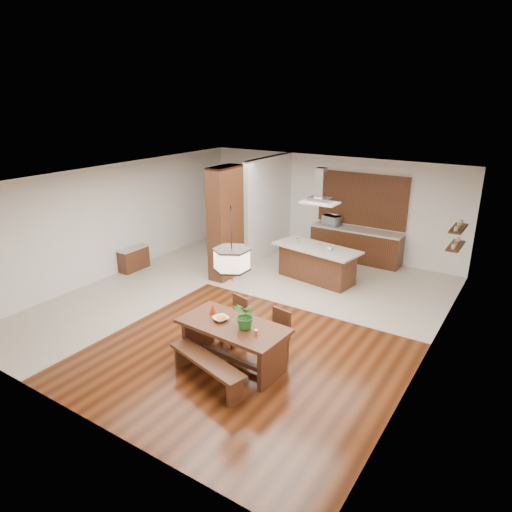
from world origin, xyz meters
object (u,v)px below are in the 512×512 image
Objects in this scene: fruit_bowl at (221,319)px; kitchen_island at (317,263)px; foliage_plant at (246,315)px; dining_chair_right at (275,336)px; island_cup at (330,249)px; dining_chair_left at (233,321)px; hallway_console at (134,259)px; dining_table at (233,335)px; pendant_lantern at (232,245)px; dining_bench at (207,371)px; range_hood at (320,186)px; microwave at (332,220)px.

kitchen_island is (-0.22, 4.37, -0.37)m from fruit_bowl.
dining_chair_right is at bearing 67.10° from foliage_plant.
dining_chair_left is at bearing -95.41° from island_cup.
fruit_bowl reaches higher than hallway_console.
fruit_bowl reaches higher than dining_table.
dining_chair_right is at bearing -17.70° from hallway_console.
fruit_bowl is (-0.27, 0.00, -1.41)m from pendant_lantern.
kitchen_island is (4.52, 2.04, 0.15)m from hallway_console.
dining_chair_left is at bearing -20.54° from hallway_console.
dining_chair_right is (0.96, -0.05, -0.00)m from dining_chair_left.
foliage_plant is (0.72, -0.62, 0.58)m from dining_chair_left.
pendant_lantern reaches higher than dining_chair_right.
foliage_plant reaches higher than dining_bench.
dining_chair_left is 1.11m from foliage_plant.
hallway_console is 3.26× the size of fruit_bowl.
hallway_console is at bearing 155.11° from dining_table.
dining_chair_left reaches higher than dining_chair_right.
dining_bench is 5.55m from range_hood.
fruit_bowl reaches higher than dining_bench.
island_cup is (0.34, 3.64, 0.49)m from dining_chair_left.
range_hood is (-0.49, 4.37, 1.87)m from dining_table.
fruit_bowl is at bearing -58.68° from dining_chair_left.
dining_chair_left is 4.25m from range_hood.
kitchen_island is 0.64m from island_cup.
island_cup is 0.25× the size of microwave.
dining_table is 2.20× the size of range_hood.
microwave is (-0.49, 1.96, -1.38)m from range_hood.
pendant_lantern reaches higher than hallway_console.
hallway_console reaches higher than dining_bench.
hallway_console is at bearing -120.55° from microwave.
kitchen_island is at bearing 164.03° from island_cup.
dining_chair_left is 1.01× the size of dining_chair_right.
pendant_lantern is 1.23m from foliage_plant.
fruit_bowl is 4.39m from kitchen_island.
dining_table is at bearing 90.00° from pendant_lantern.
dining_chair_left is at bearing -80.29° from kitchen_island.
kitchen_island is 2.00m from range_hood.
microwave is (-0.49, 1.96, 0.62)m from kitchen_island.
kitchen_island is at bearing 105.40° from dining_chair_left.
hallway_console is 0.98× the size of range_hood.
foliage_plant reaches higher than kitchen_island.
island_cup is at bearing -52.41° from microwave.
dining_bench is 7.14m from microwave.
dining_chair_left is 3.75m from kitchen_island.
dining_table is at bearing -39.14° from dining_chair_left.
hallway_console is at bearing 148.73° from dining_bench.
dining_chair_left is 1.93m from pendant_lantern.
fruit_bowl is (4.74, -2.32, 0.52)m from hallway_console.
dining_table is at bearing 86.80° from dining_bench.
range_hood is at bearing 95.09° from dining_bench.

